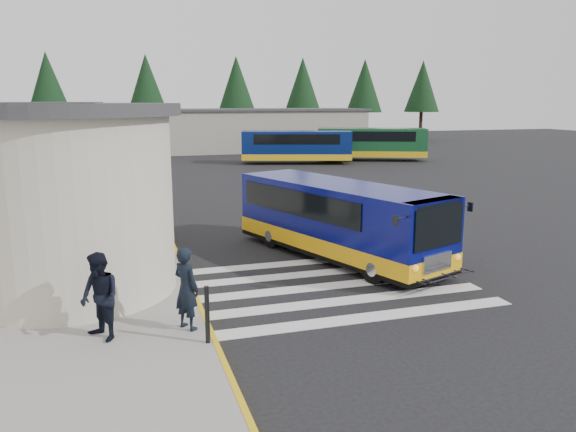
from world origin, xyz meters
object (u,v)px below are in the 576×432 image
object	(u,v)px
bollard	(207,315)
far_bus_a	(297,145)
pedestrian_a	(186,288)
transit_bus	(338,222)
pedestrian_b	(100,297)
far_bus_b	(371,142)

from	to	relation	value
bollard	far_bus_a	world-z (taller)	far_bus_a
pedestrian_a	far_bus_a	world-z (taller)	far_bus_a
transit_bus	pedestrian_b	bearing A→B (deg)	-166.11
transit_bus	pedestrian_a	world-z (taller)	transit_bus
pedestrian_a	bollard	xyz separation A→B (m)	(0.30, -0.87, -0.31)
pedestrian_b	far_bus_a	size ratio (longest dim) A/B	0.20
far_bus_b	transit_bus	bearing A→B (deg)	174.21
bollard	far_bus_b	size ratio (longest dim) A/B	0.13
transit_bus	far_bus_a	world-z (taller)	far_bus_a
pedestrian_b	bollard	bearing A→B (deg)	35.77
far_bus_a	transit_bus	bearing A→B (deg)	-178.05
pedestrian_b	far_bus_b	world-z (taller)	far_bus_b
transit_bus	pedestrian_b	distance (m)	8.69
transit_bus	pedestrian_a	xyz separation A→B (m)	(-5.46, -4.78, -0.10)
far_bus_a	far_bus_b	size ratio (longest dim) A/B	0.97
far_bus_b	pedestrian_b	bearing A→B (deg)	167.99
transit_bus	pedestrian_b	world-z (taller)	transit_bus
pedestrian_a	bollard	distance (m)	0.97
transit_bus	far_bus_b	distance (m)	30.79
transit_bus	bollard	bearing A→B (deg)	-152.31
pedestrian_a	pedestrian_b	size ratio (longest dim) A/B	0.99
far_bus_a	pedestrian_b	bearing A→B (deg)	172.55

